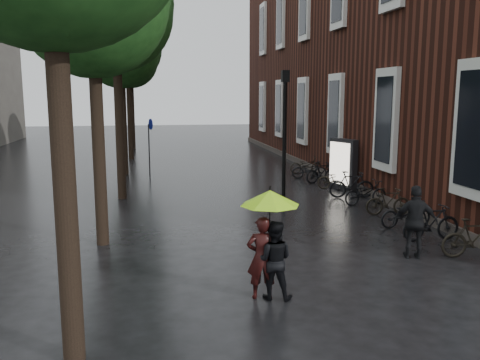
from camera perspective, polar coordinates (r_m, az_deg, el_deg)
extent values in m
cube|color=#38160F|center=(29.11, 17.64, 13.31)|extent=(10.00, 33.00, 12.00)
cube|color=silver|center=(14.43, 24.94, 5.19)|extent=(0.25, 1.60, 3.60)
cube|color=black|center=(14.38, 24.61, 5.20)|extent=(0.10, 1.20, 3.00)
cube|color=silver|center=(18.75, 16.17, 6.51)|extent=(0.25, 1.60, 3.60)
cube|color=black|center=(18.70, 15.89, 6.51)|extent=(0.10, 1.20, 3.00)
cube|color=silver|center=(23.33, 10.74, 7.25)|extent=(0.25, 1.60, 3.60)
cube|color=black|center=(23.30, 10.50, 7.25)|extent=(0.10, 1.20, 3.00)
cube|color=silver|center=(28.06, 7.10, 7.71)|extent=(0.25, 1.60, 3.60)
cube|color=black|center=(28.03, 6.90, 7.71)|extent=(0.10, 1.20, 3.00)
cube|color=silver|center=(28.43, 7.34, 18.85)|extent=(0.25, 1.60, 3.60)
cube|color=black|center=(28.40, 7.14, 18.87)|extent=(0.10, 1.20, 3.00)
cube|color=silver|center=(32.87, 4.52, 8.01)|extent=(0.25, 1.60, 3.60)
cube|color=black|center=(32.85, 4.34, 8.01)|extent=(0.10, 1.20, 3.00)
cube|color=silver|center=(33.18, 4.65, 17.55)|extent=(0.25, 1.60, 3.60)
cube|color=black|center=(33.16, 4.47, 17.56)|extent=(0.10, 1.20, 3.00)
cube|color=silver|center=(37.73, 2.59, 8.23)|extent=(0.25, 1.60, 3.60)
cube|color=black|center=(37.71, 2.44, 8.23)|extent=(0.10, 1.20, 3.00)
cube|color=silver|center=(38.00, 2.66, 16.55)|extent=(0.25, 1.60, 3.60)
cube|color=black|center=(37.98, 2.50, 16.55)|extent=(0.10, 1.20, 3.00)
cube|color=#3F3833|center=(27.40, 7.89, 1.66)|extent=(0.40, 33.00, 0.30)
cylinder|color=black|center=(7.56, -18.97, -2.74)|extent=(0.32, 0.32, 4.68)
cylinder|color=black|center=(13.47, -15.53, 2.29)|extent=(0.32, 0.32, 4.51)
cylinder|color=black|center=(19.39, -13.34, 5.16)|extent=(0.32, 0.32, 4.95)
cylinder|color=black|center=(25.39, -12.93, 5.54)|extent=(0.32, 0.32, 4.40)
cylinder|color=black|center=(31.36, -12.24, 6.64)|extent=(0.32, 0.32, 4.79)
cylinder|color=black|center=(37.36, -11.99, 6.92)|extent=(0.32, 0.32, 4.57)
imported|color=black|center=(9.81, 2.48, -8.69)|extent=(0.63, 0.45, 1.62)
imported|color=black|center=(9.83, 3.80, -8.93)|extent=(0.89, 0.79, 1.53)
cylinder|color=black|center=(9.59, 3.34, -6.20)|extent=(0.02, 0.02, 1.43)
cone|color=#ACFF1A|center=(9.42, 3.38, -2.00)|extent=(1.12, 1.12, 0.29)
cylinder|color=black|center=(9.38, 3.39, -0.91)|extent=(0.02, 0.02, 0.08)
imported|color=black|center=(12.81, 19.09, -4.49)|extent=(1.12, 0.72, 1.77)
imported|color=black|center=(13.47, 24.84, -5.93)|extent=(1.66, 0.66, 0.97)
imported|color=black|center=(14.57, 20.68, -4.47)|extent=(1.68, 0.54, 1.00)
imported|color=black|center=(15.75, 18.12, -3.59)|extent=(1.65, 0.68, 0.85)
imported|color=black|center=(17.17, 16.31, -2.34)|extent=(1.53, 0.54, 0.90)
imported|color=black|center=(18.55, 13.93, -1.40)|extent=(1.76, 0.85, 0.88)
imported|color=black|center=(19.67, 12.41, -0.51)|extent=(1.76, 0.72, 1.03)
imported|color=black|center=(21.47, 10.79, 0.13)|extent=(1.66, 0.76, 0.84)
imported|color=black|center=(22.74, 9.15, 0.84)|extent=(1.65, 0.81, 0.95)
imported|color=black|center=(23.88, 7.78, 1.17)|extent=(1.69, 0.82, 0.85)
imported|color=black|center=(25.37, 7.44, 1.67)|extent=(1.65, 0.65, 0.85)
cube|color=black|center=(21.27, 11.51, 1.73)|extent=(0.29, 1.39, 2.10)
cube|color=beige|center=(21.21, 11.13, 1.86)|extent=(0.04, 1.17, 1.72)
cylinder|color=black|center=(17.22, 4.99, 3.89)|extent=(0.13, 0.13, 4.37)
cube|color=black|center=(17.15, 5.10, 11.54)|extent=(0.24, 0.24, 0.38)
sphere|color=#FFE5B2|center=(17.15, 5.10, 11.54)|extent=(0.20, 0.20, 0.20)
cylinder|color=#262628|center=(23.97, -10.16, 3.16)|extent=(0.06, 0.06, 2.53)
cylinder|color=#0D1990|center=(23.87, -10.00, 6.19)|extent=(0.03, 0.51, 0.51)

